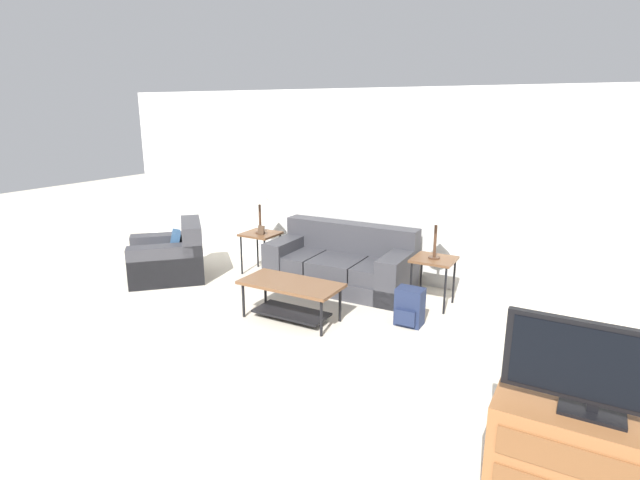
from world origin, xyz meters
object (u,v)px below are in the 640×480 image
couch (342,265)px  side_table_right (434,264)px  side_table_left (261,238)px  armchair (170,258)px  tv_console (584,462)px  table_lamp_left (259,196)px  coffee_table (291,292)px  backpack (409,307)px  television (599,368)px  table_lamp_right (437,214)px

couch → side_table_right: (1.28, -0.08, 0.24)m
side_table_right → side_table_left: bearing=180.0°
armchair → tv_console: bearing=-19.7°
couch → table_lamp_left: (-1.28, -0.08, 0.84)m
coffee_table → tv_console: tv_console is taller
backpack → side_table_left: bearing=164.7°
couch → coffee_table: (0.01, -1.28, 0.03)m
side_table_left → backpack: size_ratio=1.41×
table_lamp_left → television: (4.29, -2.70, -0.20)m
television → backpack: size_ratio=2.36×
side_table_right → television: (1.74, -2.70, 0.41)m
side_table_left → side_table_right: bearing=0.0°
armchair → table_lamp_right: size_ratio=2.04×
coffee_table → television: bearing=-26.5°
table_lamp_right → side_table_right: bearing=84.3°
coffee_table → side_table_right: bearing=43.4°
table_lamp_left → table_lamp_right: (2.55, 0.00, 0.00)m
table_lamp_left → coffee_table: bearing=-43.0°
table_lamp_left → backpack: size_ratio=1.56×
armchair → table_lamp_left: (0.99, 0.81, 0.85)m
coffee_table → side_table_left: side_table_left is taller
couch → tv_console: couch is taller
television → coffee_table: bearing=153.5°
armchair → table_lamp_left: 1.54m
couch → armchair: 2.44m
side_table_left → table_lamp_left: (0.00, -0.00, 0.61)m
tv_console → side_table_right: bearing=122.7°
side_table_right → armchair: bearing=-167.1°
side_table_right → tv_console: (1.74, -2.70, -0.21)m
tv_console → backpack: 2.70m
coffee_table → television: (3.01, -1.50, 0.61)m
side_table_right → table_lamp_right: 0.61m
table_lamp_left → tv_console: 5.14m
couch → tv_console: 4.10m
couch → armchair: couch is taller
armchair → television: television is taller
coffee_table → table_lamp_right: (1.27, 1.20, 0.81)m
couch → side_table_left: bearing=-176.5°
side_table_right → tv_console: tv_console is taller
side_table_left → table_lamp_left: 0.61m
side_table_left → television: television is taller
side_table_left → table_lamp_left: bearing=-84.3°
tv_console → backpack: tv_console is taller
coffee_table → television: 3.42m
coffee_table → table_lamp_left: 1.94m
side_table_right → table_lamp_left: table_lamp_left is taller
television → side_table_right: bearing=122.8°
armchair → coffee_table: size_ratio=1.18×
television → backpack: (-1.79, 2.02, -0.73)m
couch → television: 4.15m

